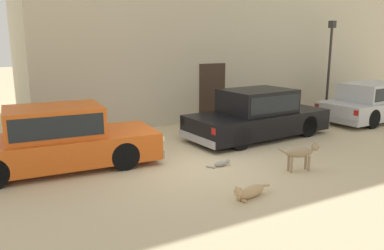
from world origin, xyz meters
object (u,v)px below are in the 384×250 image
at_px(parked_sedan_nearest, 57,139).
at_px(parked_sedan_third, 373,102).
at_px(stray_dog_spotted, 250,192).
at_px(stray_dog_tan, 302,153).
at_px(stray_cat, 222,163).
at_px(street_lamp, 330,54).
at_px(parked_sedan_second, 258,114).

distance_m(parked_sedan_nearest, parked_sedan_third, 11.25).
relative_size(stray_dog_spotted, stray_dog_tan, 0.99).
bearing_deg(parked_sedan_nearest, stray_dog_tan, -27.37).
bearing_deg(stray_cat, stray_dog_tan, -40.36).
height_order(parked_sedan_nearest, street_lamp, street_lamp).
distance_m(parked_sedan_second, street_lamp, 5.79).
bearing_deg(street_lamp, stray_dog_spotted, -145.69).
height_order(stray_dog_spotted, stray_cat, stray_dog_spotted).
xyz_separation_m(stray_dog_spotted, stray_dog_tan, (1.98, 0.68, 0.30)).
distance_m(stray_dog_spotted, stray_dog_tan, 2.12).
distance_m(parked_sedan_nearest, stray_dog_spotted, 4.56).
bearing_deg(street_lamp, stray_cat, -153.70).
bearing_deg(stray_dog_spotted, stray_cat, -120.93).
relative_size(stray_dog_tan, stray_cat, 1.74).
distance_m(parked_sedan_second, parked_sedan_third, 5.37).
height_order(parked_sedan_third, stray_dog_tan, parked_sedan_third).
bearing_deg(parked_sedan_second, parked_sedan_third, -4.39).
height_order(parked_sedan_nearest, parked_sedan_third, parked_sedan_nearest).
bearing_deg(stray_cat, parked_sedan_third, 11.71).
relative_size(stray_cat, street_lamp, 0.17).
xyz_separation_m(parked_sedan_second, stray_dog_tan, (-1.07, -2.96, -0.30)).
height_order(stray_cat, street_lamp, street_lamp).
relative_size(parked_sedan_third, street_lamp, 1.29).
bearing_deg(stray_dog_spotted, parked_sedan_second, -143.58).
relative_size(stray_dog_spotted, stray_cat, 1.73).
xyz_separation_m(parked_sedan_second, stray_dog_spotted, (-3.05, -3.63, -0.59)).
bearing_deg(stray_dog_spotted, stray_dog_tan, -174.73).
xyz_separation_m(parked_sedan_second, stray_cat, (-2.48, -1.80, -0.66)).
relative_size(parked_sedan_nearest, stray_dog_tan, 4.46).
xyz_separation_m(parked_sedan_second, parked_sedan_third, (5.37, -0.03, -0.02)).
height_order(stray_dog_tan, street_lamp, street_lamp).
xyz_separation_m(stray_cat, street_lamp, (7.67, 3.79, 2.30)).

